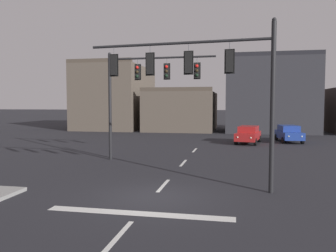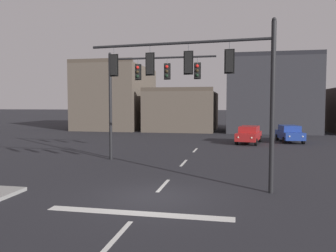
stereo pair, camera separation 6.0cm
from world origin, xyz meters
name	(u,v)px [view 1 (the left image)]	position (x,y,z in m)	size (l,w,h in m)	color
ground_plane	(153,197)	(0.00, 0.00, 0.00)	(400.00, 400.00, 0.00)	#232328
stop_bar_paint	(139,213)	(0.00, -2.00, 0.00)	(6.40, 0.50, 0.01)	silver
lane_centreline	(163,185)	(0.00, 2.00, 0.00)	(0.16, 26.40, 0.01)	silver
signal_mast_near_side	(205,75)	(1.85, 1.89, 4.90)	(8.12, 0.91, 7.12)	black
signal_mast_far_side	(142,84)	(-2.73, 8.36, 4.93)	(6.97, 0.45, 7.01)	black
car_lot_nearside	(248,134)	(4.33, 19.67, 0.86)	(2.60, 4.66, 1.61)	#A81E1E
car_lot_middle	(289,133)	(8.21, 21.59, 0.86)	(2.28, 4.59, 1.61)	navy
building_row	(279,100)	(8.88, 35.37, 4.20)	(54.79, 13.19, 10.50)	brown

